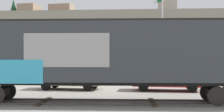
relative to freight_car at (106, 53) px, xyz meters
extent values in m
plane|color=gray|center=(-0.81, 0.00, -2.47)|extent=(260.00, 260.00, 0.00)
cube|color=#4C4742|center=(0.03, -0.72, -2.43)|extent=(59.98, 1.81, 0.08)
cube|color=#4C4742|center=(-0.02, 0.72, -2.43)|extent=(59.98, 1.81, 0.08)
cube|color=#423323|center=(-3.14, -0.09, -2.43)|extent=(0.31, 2.51, 0.07)
cube|color=#423323|center=(2.34, 0.07, -2.43)|extent=(0.31, 2.51, 0.07)
cube|color=#33383D|center=(0.00, 0.00, 0.07)|extent=(17.96, 3.29, 2.82)
cube|color=#2D2823|center=(0.00, 0.00, 1.61)|extent=(17.00, 0.88, 0.24)
cube|color=#999999|center=(-1.65, -1.45, 0.15)|extent=(3.93, 0.14, 1.55)
cube|color=#33A5CC|center=(-4.12, -1.53, -0.84)|extent=(2.80, 0.11, 1.10)
cube|color=black|center=(0.00, 0.00, -1.44)|extent=(17.57, 2.03, 0.20)
cylinder|color=black|center=(-5.31, 0.57, -2.01)|extent=(0.92, 0.15, 0.92)
cylinder|color=black|center=(5.32, -0.57, -2.01)|extent=(0.92, 0.15, 0.92)
cylinder|color=black|center=(5.28, 0.87, -2.01)|extent=(0.92, 0.15, 0.92)
cylinder|color=silver|center=(3.76, 9.97, 1.34)|extent=(0.12, 0.12, 7.62)
cube|color=gray|center=(-0.81, 68.03, 3.65)|extent=(159.26, 37.89, 12.22)
cube|color=#9E9384|center=(9.34, 56.66, 11.26)|extent=(4.76, 5.10, 3.02)
cube|color=#8C725B|center=(-24.32, 56.66, 11.01)|extent=(4.70, 5.36, 2.51)
cube|color=#8C725B|center=(-16.24, 56.66, 10.98)|extent=(6.11, 4.41, 2.45)
cone|color=#193D23|center=(-27.73, 55.17, 11.62)|extent=(1.86, 1.86, 3.72)
cube|color=#9E8966|center=(-2.95, 5.49, -1.75)|extent=(4.49, 2.24, 0.79)
cube|color=#2D333D|center=(-3.11, 5.51, -1.02)|extent=(2.26, 1.82, 0.66)
cylinder|color=black|center=(-1.39, 6.16, -2.15)|extent=(0.66, 0.29, 0.64)
cylinder|color=black|center=(-1.58, 4.49, -2.15)|extent=(0.66, 0.29, 0.64)
cylinder|color=black|center=(-4.31, 6.49, -2.15)|extent=(0.66, 0.29, 0.64)
cylinder|color=black|center=(-4.50, 4.82, -2.15)|extent=(0.66, 0.29, 0.64)
cube|color=#B21E1E|center=(3.64, 5.28, -1.81)|extent=(4.66, 2.18, 0.66)
cube|color=#2D333D|center=(3.55, 5.29, -1.17)|extent=(2.47, 1.81, 0.63)
cylinder|color=black|center=(5.25, 5.99, -2.15)|extent=(0.66, 0.28, 0.64)
cylinder|color=black|center=(5.10, 4.30, -2.15)|extent=(0.66, 0.28, 0.64)
cylinder|color=black|center=(2.18, 6.26, -2.15)|extent=(0.66, 0.28, 0.64)
cylinder|color=black|center=(2.03, 4.57, -2.15)|extent=(0.66, 0.28, 0.64)
camera|label=1|loc=(1.41, -14.73, -0.07)|focal=47.52mm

